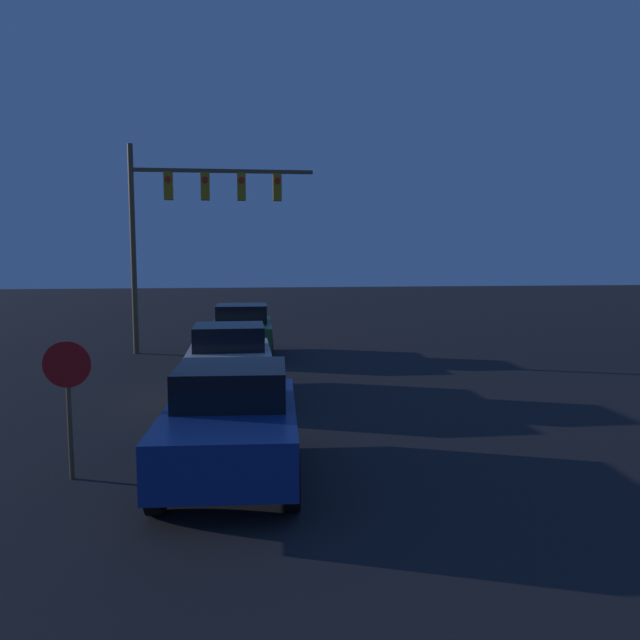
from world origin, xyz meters
name	(u,v)px	position (x,y,z in m)	size (l,w,h in m)	color
car_near	(231,422)	(-2.07, 8.36, 0.85)	(2.13, 3.93, 1.68)	navy
car_mid	(229,361)	(-2.21, 13.72, 0.85)	(1.97, 3.84, 1.68)	beige
car_far	(242,330)	(-1.94, 19.45, 0.85)	(2.03, 3.87, 1.68)	#1E4728
traffic_signal_mast	(190,208)	(-3.61, 20.46, 4.83)	(6.04, 0.30, 6.88)	brown
stop_sign	(68,384)	(-4.44, 8.59, 1.45)	(0.69, 0.07, 2.08)	brown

